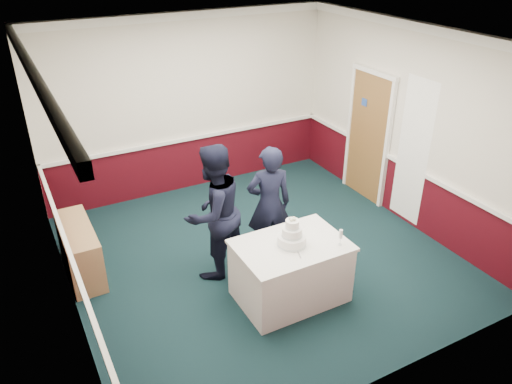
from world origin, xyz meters
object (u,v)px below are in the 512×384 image
champagne_flute (341,235)px  person_woman (269,204)px  wedding_cake (292,236)px  cake_table (290,271)px  person_man (213,212)px  cake_knife (298,253)px  sideboard (80,250)px

champagne_flute → person_woman: size_ratio=0.12×
wedding_cake → champagne_flute: bearing=-29.2°
cake_table → person_man: (-0.60, 0.92, 0.51)m
cake_table → person_man: person_man is taller
cake_knife → person_woman: person_woman is taller
cake_knife → wedding_cake: bearing=98.8°
cake_knife → champagne_flute: champagne_flute is taller
person_man → cake_knife: bearing=96.3°
sideboard → wedding_cake: 2.85m
wedding_cake → person_woman: size_ratio=0.22×
wedding_cake → person_man: person_man is taller
sideboard → person_woman: size_ratio=0.72×
cake_table → person_man: bearing=123.0°
champagne_flute → wedding_cake: bearing=150.8°
person_woman → cake_knife: bearing=92.9°
person_man → person_woman: (0.79, -0.03, -0.08)m
cake_table → cake_knife: bearing=-98.5°
cake_knife → person_woman: bearing=95.7°
cake_table → person_man: 1.21m
sideboard → cake_table: bearing=-38.7°
cake_knife → person_man: (-0.57, 1.12, 0.12)m
sideboard → cake_table: (2.18, -1.75, 0.05)m
wedding_cake → person_woman: (0.20, 0.89, -0.06)m
person_woman → sideboard: bearing=-5.2°
cake_knife → champagne_flute: 0.55m
wedding_cake → champagne_flute: wedding_cake is taller
person_man → person_woman: size_ratio=1.09×
wedding_cake → person_woman: bearing=77.6°
cake_knife → person_man: bearing=134.2°
wedding_cake → person_woman: person_woman is taller
wedding_cake → cake_knife: bearing=-98.5°
sideboard → wedding_cake: wedding_cake is taller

